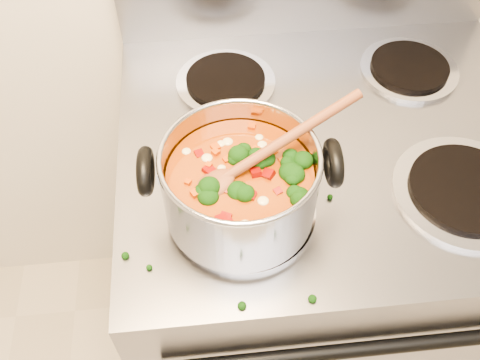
# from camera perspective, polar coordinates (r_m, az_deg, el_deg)

# --- Properties ---
(electric_range) EXTENTS (0.77, 0.70, 1.08)m
(electric_range) POSITION_cam_1_polar(r_m,az_deg,el_deg) (1.34, 7.35, -8.39)
(electric_range) COLOR gray
(electric_range) RESTS_ON ground
(stockpot) EXTENTS (0.29, 0.23, 0.14)m
(stockpot) POSITION_cam_1_polar(r_m,az_deg,el_deg) (0.79, -0.02, -0.54)
(stockpot) COLOR #AAA9B1
(stockpot) RESTS_ON electric_range
(wooden_spoon) EXTENTS (0.27, 0.14, 0.09)m
(wooden_spoon) POSITION_cam_1_polar(r_m,az_deg,el_deg) (0.76, 1.18, 2.00)
(wooden_spoon) COLOR brown
(wooden_spoon) RESTS_ON stockpot
(cooktop_crumbs) EXTENTS (0.31, 0.27, 0.01)m
(cooktop_crumbs) POSITION_cam_1_polar(r_m,az_deg,el_deg) (0.86, -4.68, -2.99)
(cooktop_crumbs) COLOR black
(cooktop_crumbs) RESTS_ON electric_range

